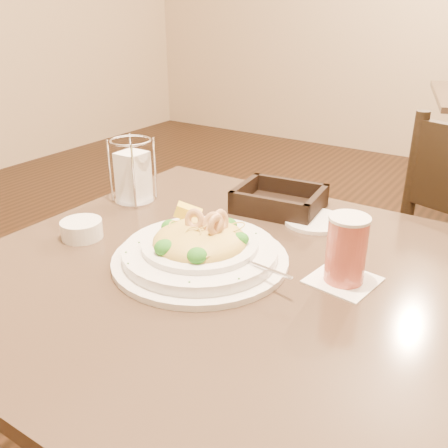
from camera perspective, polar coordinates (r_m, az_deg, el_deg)
The scene contains 7 objects.
main_table at distance 1.07m, azimuth -0.61°, elevation -15.76°, with size 0.90×0.90×0.73m.
pasta_bowl at distance 0.94m, azimuth -2.75°, elevation -2.78°, with size 0.37×0.33×0.11m.
drink_glass at distance 0.89m, azimuth 13.80°, elevation -2.91°, with size 0.12×0.12×0.12m.
bread_basket at distance 1.19m, azimuth 6.33°, elevation 2.56°, with size 0.21×0.18×0.05m.
napkin_caddy at distance 1.24m, azimuth -10.34°, elevation 5.52°, with size 0.10×0.10×0.16m.
side_plate at distance 1.13m, azimuth 10.32°, elevation 0.38°, with size 0.14×0.14×0.01m, color white.
butter_ramekin at distance 1.08m, azimuth -15.94°, elevation -0.58°, with size 0.09×0.09×0.04m, color white.
Camera 1 is at (0.46, -0.68, 1.18)m, focal length 40.00 mm.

